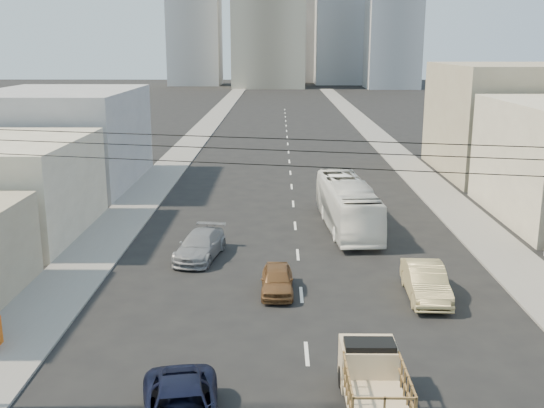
{
  "coord_description": "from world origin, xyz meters",
  "views": [
    {
      "loc": [
        -1.11,
        -14.54,
        11.64
      ],
      "look_at": [
        -1.45,
        17.96,
        3.5
      ],
      "focal_mm": 42.0,
      "sensor_mm": 36.0,
      "label": 1
    }
  ],
  "objects_px": {
    "flatbed_pickup": "(373,376)",
    "city_bus": "(347,205)",
    "sedan_brown": "(277,280)",
    "sedan_tan": "(426,282)",
    "sedan_grey": "(200,245)"
  },
  "relations": [
    {
      "from": "flatbed_pickup",
      "to": "city_bus",
      "type": "height_order",
      "value": "city_bus"
    },
    {
      "from": "city_bus",
      "to": "sedan_brown",
      "type": "height_order",
      "value": "city_bus"
    },
    {
      "from": "flatbed_pickup",
      "to": "sedan_brown",
      "type": "relative_size",
      "value": 1.16
    },
    {
      "from": "city_bus",
      "to": "sedan_grey",
      "type": "distance_m",
      "value": 10.8
    },
    {
      "from": "city_bus",
      "to": "sedan_tan",
      "type": "distance_m",
      "value": 12.09
    },
    {
      "from": "sedan_brown",
      "to": "sedan_grey",
      "type": "height_order",
      "value": "sedan_grey"
    },
    {
      "from": "flatbed_pickup",
      "to": "sedan_brown",
      "type": "bearing_deg",
      "value": 107.59
    },
    {
      "from": "flatbed_pickup",
      "to": "sedan_grey",
      "type": "relative_size",
      "value": 0.87
    },
    {
      "from": "city_bus",
      "to": "sedan_grey",
      "type": "relative_size",
      "value": 2.23
    },
    {
      "from": "flatbed_pickup",
      "to": "sedan_grey",
      "type": "distance_m",
      "value": 16.85
    },
    {
      "from": "flatbed_pickup",
      "to": "sedan_brown",
      "type": "distance_m",
      "value": 10.46
    },
    {
      "from": "flatbed_pickup",
      "to": "sedan_tan",
      "type": "relative_size",
      "value": 0.9
    },
    {
      "from": "city_bus",
      "to": "sedan_brown",
      "type": "xyz_separation_m",
      "value": [
        -4.53,
        -11.24,
        -0.92
      ]
    },
    {
      "from": "city_bus",
      "to": "sedan_tan",
      "type": "relative_size",
      "value": 2.31
    },
    {
      "from": "flatbed_pickup",
      "to": "sedan_tan",
      "type": "xyz_separation_m",
      "value": [
        3.86,
        9.39,
        -0.29
      ]
    }
  ]
}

